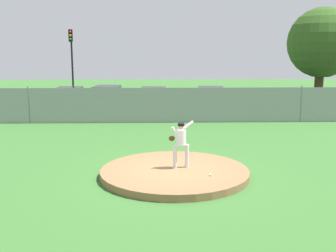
{
  "coord_description": "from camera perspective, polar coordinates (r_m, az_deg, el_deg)",
  "views": [
    {
      "loc": [
        -0.6,
        -12.57,
        3.98
      ],
      "look_at": [
        -0.13,
        2.63,
        1.16
      ],
      "focal_mm": 43.19,
      "sensor_mm": 36.0,
      "label": 1
    }
  ],
  "objects": [
    {
      "name": "traffic_cone_orange",
      "position": [
        26.96,
        17.38,
        2.08
      ],
      "size": [
        0.4,
        0.4,
        0.55
      ],
      "color": "orange",
      "rests_on": "asphalt_strip"
    },
    {
      "name": "traffic_light_near",
      "position": [
        31.98,
        -13.44,
        9.84
      ],
      "size": [
        0.28,
        0.46,
        5.6
      ],
      "color": "black",
      "rests_on": "ground_plane"
    },
    {
      "name": "tree_bushy_near",
      "position": [
        36.41,
        21.01,
        10.92
      ],
      "size": [
        5.78,
        5.78,
        7.59
      ],
      "color": "#4C331E",
      "rests_on": "ground_plane"
    },
    {
      "name": "tree_slender_far",
      "position": [
        39.32,
        20.67,
        10.39
      ],
      "size": [
        4.98,
        4.98,
        6.88
      ],
      "color": "#4C331E",
      "rests_on": "ground_plane"
    },
    {
      "name": "parked_car_burgundy",
      "position": [
        26.94,
        -2.07,
        3.64
      ],
      "size": [
        1.93,
        4.7,
        1.6
      ],
      "color": "maroon",
      "rests_on": "ground_plane"
    },
    {
      "name": "pitchers_mound",
      "position": [
        13.17,
        0.93,
        -6.58
      ],
      "size": [
        4.8,
        4.8,
        0.23
      ],
      "primitive_type": "cylinder",
      "color": "olive",
      "rests_on": "ground_plane"
    },
    {
      "name": "parked_car_silver",
      "position": [
        27.12,
        6.09,
        3.65
      ],
      "size": [
        2.06,
        4.22,
        1.64
      ],
      "color": "#B7BABF",
      "rests_on": "ground_plane"
    },
    {
      "name": "ground_plane",
      "position": [
        19.0,
        0.09,
        -1.6
      ],
      "size": [
        80.0,
        80.0,
        0.0
      ],
      "primitive_type": "plane",
      "color": "#386B2D"
    },
    {
      "name": "chainlink_fence",
      "position": [
        22.78,
        -0.23,
        2.95
      ],
      "size": [
        38.42,
        0.07,
        2.08
      ],
      "color": "gray",
      "rests_on": "ground_plane"
    },
    {
      "name": "parked_car_red",
      "position": [
        28.12,
        -13.82,
        3.61
      ],
      "size": [
        1.89,
        4.21,
        1.59
      ],
      "color": "#A81919",
      "rests_on": "ground_plane"
    },
    {
      "name": "pitcher_youth",
      "position": [
        13.08,
        1.8,
        -2.03
      ],
      "size": [
        0.82,
        0.32,
        1.56
      ],
      "color": "silver",
      "rests_on": "pitchers_mound"
    },
    {
      "name": "asphalt_strip",
      "position": [
        27.37,
        -0.48,
        2.13
      ],
      "size": [
        44.0,
        7.0,
        0.01
      ],
      "primitive_type": "cube",
      "color": "#2B2B2D",
      "rests_on": "ground_plane"
    },
    {
      "name": "baseball",
      "position": [
        12.49,
        5.97,
        -6.86
      ],
      "size": [
        0.07,
        0.07,
        0.07
      ],
      "primitive_type": "sphere",
      "color": "white",
      "rests_on": "pitchers_mound"
    },
    {
      "name": "parked_car_teal",
      "position": [
        27.89,
        -8.59,
        3.8
      ],
      "size": [
        2.07,
        4.35,
        1.66
      ],
      "color": "#146066",
      "rests_on": "ground_plane"
    }
  ]
}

